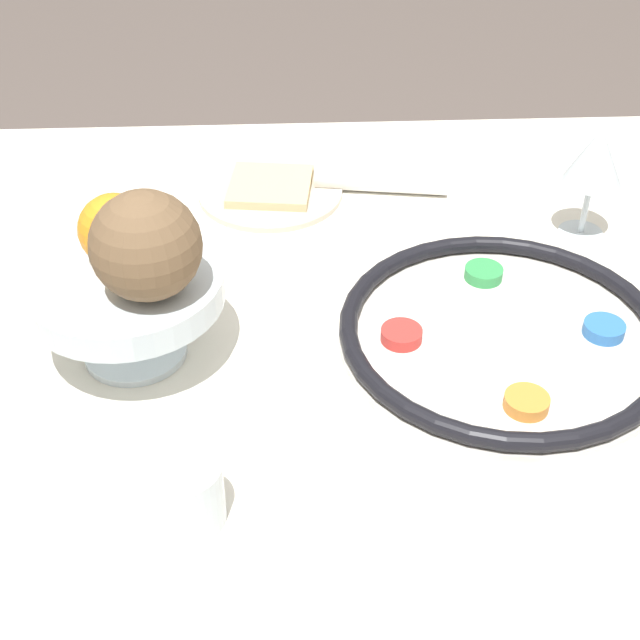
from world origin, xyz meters
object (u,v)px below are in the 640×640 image
object	(u,v)px
wine_glass	(596,158)
seder_plate	(503,333)
bread_plate	(270,191)
fruit_stand	(126,294)
cup_mid	(187,493)
orange_fruit	(115,230)
coconut	(146,246)
napkin_roll	(381,177)

from	to	relation	value
wine_glass	seder_plate	bearing A→B (deg)	55.68
bread_plate	seder_plate	bearing A→B (deg)	127.02
fruit_stand	cup_mid	world-z (taller)	fruit_stand
orange_fruit	fruit_stand	bearing A→B (deg)	103.91
seder_plate	wine_glass	size ratio (longest dim) A/B	2.40
seder_plate	cup_mid	distance (m)	0.40
coconut	orange_fruit	bearing A→B (deg)	-55.42
seder_plate	wine_glass	distance (m)	0.28
seder_plate	cup_mid	bearing A→B (deg)	34.86
orange_fruit	seder_plate	bearing A→B (deg)	175.79
cup_mid	coconut	bearing A→B (deg)	-78.18
coconut	bread_plate	world-z (taller)	coconut
wine_glass	napkin_roll	bearing A→B (deg)	-26.74
wine_glass	napkin_roll	xyz separation A→B (m)	(0.25, -0.12, -0.09)
coconut	bread_plate	xyz separation A→B (m)	(-0.11, -0.36, -0.15)
seder_plate	bread_plate	size ratio (longest dim) A/B	1.80
coconut	cup_mid	xyz separation A→B (m)	(-0.04, 0.20, -0.12)
wine_glass	coconut	xyz separation A→B (m)	(0.52, 0.24, 0.05)
bread_plate	wine_glass	bearing A→B (deg)	163.63
wine_glass	cup_mid	world-z (taller)	wine_glass
wine_glass	napkin_roll	size ratio (longest dim) A/B	0.80
seder_plate	fruit_stand	distance (m)	0.40
orange_fruit	napkin_roll	distance (m)	0.45
fruit_stand	napkin_roll	size ratio (longest dim) A/B	1.09
seder_plate	coconut	bearing A→B (deg)	4.19
orange_fruit	wine_glass	bearing A→B (deg)	-161.32
orange_fruit	napkin_roll	world-z (taller)	orange_fruit
fruit_stand	coconut	xyz separation A→B (m)	(-0.03, 0.03, 0.08)
seder_plate	cup_mid	xyz separation A→B (m)	(0.33, 0.23, 0.02)
wine_glass	fruit_stand	world-z (taller)	wine_glass
bread_plate	cup_mid	world-z (taller)	cup_mid
seder_plate	bread_plate	distance (m)	0.42
fruit_stand	napkin_roll	distance (m)	0.46
coconut	cup_mid	distance (m)	0.24
napkin_roll	coconut	bearing A→B (deg)	54.00
seder_plate	wine_glass	bearing A→B (deg)	-124.32
cup_mid	wine_glass	bearing A→B (deg)	-136.85
fruit_stand	bread_plate	size ratio (longest dim) A/B	1.02
orange_fruit	cup_mid	size ratio (longest dim) A/B	1.14
wine_glass	bread_plate	distance (m)	0.43
orange_fruit	bread_plate	distance (m)	0.37
seder_plate	bread_plate	world-z (taller)	seder_plate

